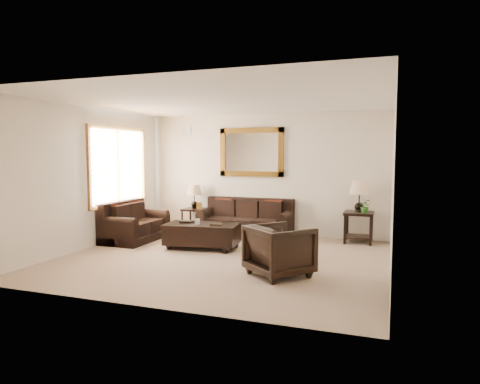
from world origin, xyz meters
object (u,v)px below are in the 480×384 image
at_px(end_table_left, 194,201).
at_px(coffee_table, 202,233).
at_px(sofa, 246,223).
at_px(end_table_right, 359,202).
at_px(armchair, 280,248).
at_px(loveseat, 133,226).

bearing_deg(end_table_left, coffee_table, -59.92).
bearing_deg(end_table_left, sofa, -4.73).
xyz_separation_m(end_table_left, end_table_right, (3.70, -0.04, 0.11)).
relative_size(coffee_table, armchair, 1.76).
xyz_separation_m(end_table_left, coffee_table, (0.90, -1.56, -0.42)).
xyz_separation_m(sofa, armchair, (1.46, -2.80, 0.12)).
bearing_deg(end_table_right, coffee_table, -151.48).
distance_m(end_table_left, armchair, 4.02).
xyz_separation_m(loveseat, end_table_right, (4.49, 1.32, 0.53)).
bearing_deg(sofa, loveseat, -149.14).
bearing_deg(end_table_left, loveseat, -119.96).
bearing_deg(armchair, coffee_table, 5.13).
height_order(loveseat, coffee_table, loveseat).
distance_m(sofa, end_table_left, 1.38).
relative_size(sofa, end_table_right, 1.58).
relative_size(sofa, armchair, 2.40).
relative_size(loveseat, end_table_right, 1.14).
bearing_deg(loveseat, coffee_table, -97.00).
height_order(end_table_left, coffee_table, end_table_left).
bearing_deg(coffee_table, loveseat, 166.44).
bearing_deg(end_table_left, end_table_right, -0.61).
bearing_deg(sofa, end_table_left, 175.27).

